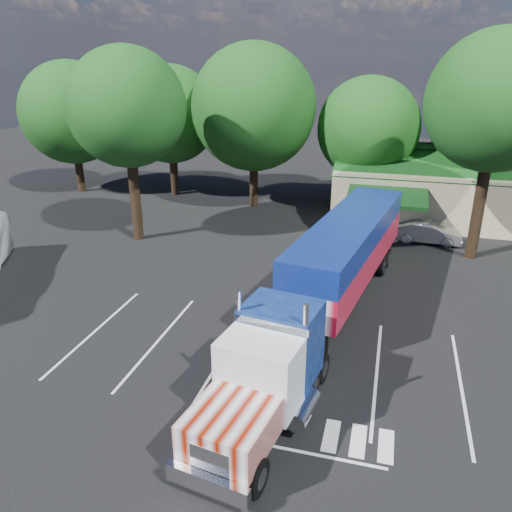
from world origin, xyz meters
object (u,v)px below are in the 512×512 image
(bicycle, at_px, (373,243))
(silver_sedan, at_px, (428,232))
(woman, at_px, (279,305))
(semi_truck, at_px, (332,272))

(bicycle, height_order, silver_sedan, silver_sedan)
(bicycle, bearing_deg, silver_sedan, 31.42)
(woman, height_order, bicycle, woman)
(semi_truck, height_order, silver_sedan, semi_truck)
(woman, bearing_deg, bicycle, -11.98)
(woman, xyz_separation_m, silver_sedan, (7.31, 13.23, -0.08))
(semi_truck, height_order, woman, semi_truck)
(semi_truck, bearing_deg, silver_sedan, 77.90)
(semi_truck, relative_size, bicycle, 11.07)
(semi_truck, height_order, bicycle, semi_truck)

